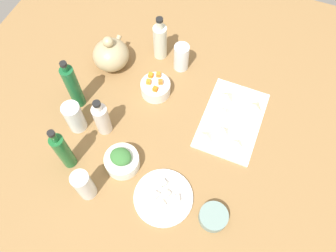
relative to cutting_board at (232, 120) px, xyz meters
The scene contains 31 objects.
tabletop 25.95cm from the cutting_board, 123.23° to the left, with size 190.00×190.00×3.00cm, color olive.
cutting_board is the anchor object (origin of this frame).
plate_tofu 41.45cm from the cutting_board, 161.09° to the left, with size 21.06×21.06×1.20cm, color white.
bowl_greens 46.15cm from the cutting_board, 135.75° to the left, with size 12.68×12.68×5.72cm, color white.
bowl_carrots 33.47cm from the cutting_board, 87.55° to the left, with size 12.12×12.12×5.81cm, color white.
bowl_small_side 39.77cm from the cutting_board, behind, with size 9.97×9.97×3.92cm, color gray.
teapot 57.29cm from the cutting_board, 81.93° to the left, with size 17.20×15.22×16.35cm.
bottle_0 65.05cm from the cutting_board, 127.75° to the left, with size 4.95×4.95×24.24cm.
bottle_1 45.02cm from the cutting_board, 62.17° to the left, with size 5.86×5.86×21.32cm.
bottle_2 50.74cm from the cutting_board, 115.83° to the left, with size 5.78×5.78×18.98cm.
bottle_3 63.17cm from the cutting_board, 103.76° to the left, with size 5.10×5.10×25.31cm.
drinking_glass_0 61.59cm from the cutting_board, 140.20° to the left, with size 6.25×6.25×14.93cm, color white.
drinking_glass_1 33.92cm from the cutting_board, 57.94° to the left, with size 6.36×6.36×12.59cm, color white.
drinking_glass_2 61.10cm from the cutting_board, 114.00° to the left, with size 6.87×6.87×13.82cm, color white.
carrot_cube_0 36.57cm from the cutting_board, 88.73° to the left, with size 1.80×1.80×1.80cm, color orange.
carrot_cube_1 32.82cm from the cutting_board, 92.55° to the left, with size 1.80×1.80×1.80cm, color orange.
carrot_cube_2 37.24cm from the cutting_board, 83.54° to the left, with size 1.80×1.80×1.80cm, color orange.
carrot_cube_3 32.27cm from the cutting_board, 85.43° to the left, with size 1.80×1.80×1.80cm, color orange.
carrot_cube_4 34.70cm from the cutting_board, 80.61° to the left, with size 1.80×1.80×1.80cm, color orange.
chopped_greens_mound 46.62cm from the cutting_board, 135.75° to the left, with size 7.76×6.92×3.61cm, color #397435.
tofu_cube_0 40.20cm from the cutting_board, 161.71° to the left, with size 2.20×2.20×2.20cm, color #F2F4C9.
tofu_cube_1 43.13cm from the cutting_board, 158.05° to the left, with size 2.20×2.20×2.20cm, color white.
tofu_cube_2 44.15cm from the cutting_board, 163.08° to the left, with size 2.20×2.20×2.20cm, color white.
tofu_cube_3 39.44cm from the cutting_board, 167.09° to the left, with size 2.20×2.20×2.20cm, color silver.
tofu_cube_4 38.16cm from the cutting_board, 156.36° to the left, with size 2.20×2.20×2.20cm, color white.
dumpling_0 7.24cm from the cutting_board, 165.83° to the left, with size 4.47×4.18×3.10cm, color beige.
dumpling_1 13.60cm from the cutting_board, 148.87° to the left, with size 5.20×5.15×2.39cm, color beige.
dumpling_2 4.77cm from the cutting_board, 63.68° to the left, with size 4.45×4.15×2.98cm, color beige.
dumpling_3 11.12cm from the cutting_board, 153.33° to the right, with size 4.13×3.70×2.07cm, color beige.
dumpling_4 10.11cm from the cutting_board, 31.17° to the left, with size 5.97×5.49×2.96cm, color beige.
dumpling_5 10.94cm from the cutting_board, 40.48° to the right, with size 5.64×4.95×2.82cm, color beige.
Camera 1 is at (-54.98, -21.93, 119.32)cm, focal length 35.62 mm.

